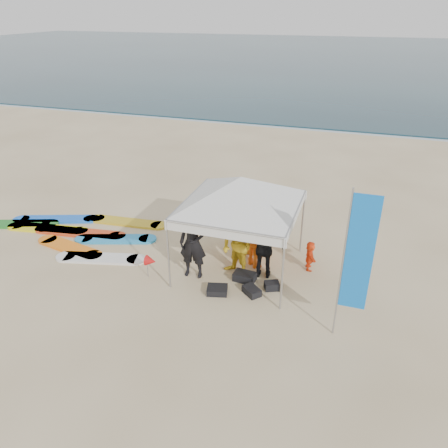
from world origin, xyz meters
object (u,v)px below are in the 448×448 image
at_px(feather_flag, 357,256).
at_px(person_yellow, 237,246).
at_px(canopy_tent, 241,177).
at_px(person_black_b, 265,248).
at_px(person_seated, 310,256).
at_px(person_black_a, 193,243).
at_px(surfboard_spread, 76,233).
at_px(person_orange_b, 254,224).
at_px(marker_pennant, 151,261).
at_px(person_orange_a, 256,235).

bearing_deg(feather_flag, person_yellow, 152.48).
bearing_deg(feather_flag, canopy_tent, 147.18).
height_order(person_black_b, person_seated, person_black_b).
distance_m(person_black_a, person_yellow, 1.13).
bearing_deg(person_black_a, canopy_tent, 28.98).
bearing_deg(person_black_b, feather_flag, 135.04).
bearing_deg(feather_flag, surfboard_spread, 165.28).
bearing_deg(person_orange_b, person_black_b, 124.84).
bearing_deg(person_yellow, marker_pennant, -129.38).
bearing_deg(marker_pennant, feather_flag, -8.35).
height_order(person_orange_a, canopy_tent, canopy_tent).
height_order(person_black_b, marker_pennant, person_black_b).
height_order(person_orange_a, feather_flag, feather_flag).
bearing_deg(surfboard_spread, person_yellow, -7.16).
bearing_deg(person_black_a, person_black_b, 11.27).
height_order(person_black_a, person_orange_a, person_black_a).
height_order(person_yellow, canopy_tent, canopy_tent).
xyz_separation_m(person_orange_b, person_seated, (1.63, -0.33, -0.54)).
relative_size(person_orange_b, person_seated, 2.31).
bearing_deg(person_black_a, person_orange_a, 29.39).
distance_m(person_black_b, feather_flag, 3.02).
height_order(person_black_a, person_yellow, person_black_a).
xyz_separation_m(person_seated, marker_pennant, (-3.83, -1.70, 0.08)).
height_order(person_orange_a, marker_pennant, person_orange_a).
bearing_deg(marker_pennant, person_seated, 23.92).
bearing_deg(person_orange_b, person_yellow, 91.80).
xyz_separation_m(person_black_b, person_orange_b, (-0.56, 1.06, 0.11)).
xyz_separation_m(person_yellow, person_seated, (1.75, 0.93, -0.49)).
bearing_deg(person_orange_b, feather_flag, 142.19).
relative_size(person_yellow, person_orange_b, 0.95).
bearing_deg(surfboard_spread, person_black_b, -4.56).
distance_m(person_orange_a, person_orange_b, 0.64).
xyz_separation_m(person_orange_a, marker_pennant, (-2.42, -1.43, -0.43)).
height_order(person_black_a, canopy_tent, canopy_tent).
bearing_deg(surfboard_spread, marker_pennant, -23.50).
height_order(person_seated, feather_flag, feather_flag).
distance_m(person_black_a, person_seated, 3.15).
distance_m(person_yellow, feather_flag, 3.44).
height_order(person_orange_a, surfboard_spread, person_orange_a).
xyz_separation_m(canopy_tent, feather_flag, (2.93, -1.89, -0.62)).
bearing_deg(surfboard_spread, person_orange_a, -0.30).
relative_size(person_orange_a, canopy_tent, 0.46).
relative_size(canopy_tent, marker_pennant, 6.25).
relative_size(person_yellow, marker_pennant, 2.83).
bearing_deg(person_black_b, person_black_a, 9.08).
relative_size(person_black_a, person_black_b, 1.16).
bearing_deg(person_orange_b, surfboard_spread, 13.04).
bearing_deg(feather_flag, person_orange_b, 135.08).
distance_m(person_black_a, marker_pennant, 1.20).
distance_m(person_yellow, canopy_tent, 1.76).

